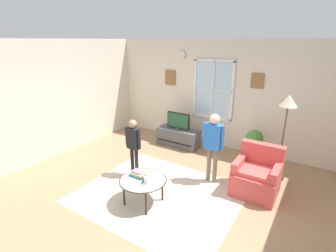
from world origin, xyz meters
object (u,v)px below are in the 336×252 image
(television, at_px, (178,121))
(book_stack, at_px, (138,174))
(cup, at_px, (146,180))
(person_blue_shirt, at_px, (213,140))
(tv_stand, at_px, (178,137))
(coffee_table, at_px, (143,181))
(person_black_shirt, at_px, (133,142))
(remote_near_books, at_px, (144,179))
(floor_lamp, at_px, (287,110))
(potted_plant_by_window, at_px, (254,141))
(armchair, at_px, (257,176))

(television, xyz_separation_m, book_stack, (0.63, -2.39, -0.19))
(cup, height_order, person_blue_shirt, person_blue_shirt)
(tv_stand, relative_size, coffee_table, 1.39)
(cup, xyz_separation_m, person_black_shirt, (-0.84, 0.69, 0.25))
(remote_near_books, bearing_deg, tv_stand, 107.90)
(remote_near_books, relative_size, floor_lamp, 0.08)
(cup, distance_m, person_blue_shirt, 1.49)
(coffee_table, bearing_deg, person_blue_shirt, 61.66)
(tv_stand, relative_size, person_blue_shirt, 0.80)
(tv_stand, xyz_separation_m, remote_near_books, (0.79, -2.44, 0.23))
(television, height_order, potted_plant_by_window, television)
(television, distance_m, remote_near_books, 2.57)
(coffee_table, distance_m, floor_lamp, 2.92)
(tv_stand, distance_m, coffee_table, 2.57)
(television, relative_size, armchair, 0.72)
(television, relative_size, remote_near_books, 4.49)
(person_black_shirt, bearing_deg, floor_lamp, 30.62)
(person_black_shirt, bearing_deg, potted_plant_by_window, 48.09)
(remote_near_books, bearing_deg, television, 107.92)
(cup, xyz_separation_m, potted_plant_by_window, (0.99, 2.74, -0.04))
(cup, bearing_deg, book_stack, 156.76)
(armchair, height_order, coffee_table, armchair)
(tv_stand, xyz_separation_m, floor_lamp, (2.52, -0.34, 1.20))
(tv_stand, bearing_deg, television, -90.00)
(floor_lamp, bearing_deg, tv_stand, 172.28)
(tv_stand, distance_m, television, 0.46)
(book_stack, distance_m, potted_plant_by_window, 2.91)
(book_stack, distance_m, remote_near_books, 0.17)
(coffee_table, height_order, floor_lamp, floor_lamp)
(armchair, distance_m, person_blue_shirt, 1.00)
(coffee_table, distance_m, person_blue_shirt, 1.51)
(tv_stand, bearing_deg, coffee_table, -72.69)
(floor_lamp, bearing_deg, cup, -127.26)
(tv_stand, xyz_separation_m, potted_plant_by_window, (1.87, 0.23, 0.23))
(cup, height_order, potted_plant_by_window, potted_plant_by_window)
(potted_plant_by_window, bearing_deg, floor_lamp, -41.31)
(armchair, xyz_separation_m, person_blue_shirt, (-0.83, -0.09, 0.54))
(coffee_table, distance_m, person_black_shirt, 1.02)
(floor_lamp, bearing_deg, television, 172.35)
(armchair, relative_size, floor_lamp, 0.51)
(cup, bearing_deg, tv_stand, 109.33)
(television, distance_m, coffee_table, 2.57)
(tv_stand, bearing_deg, armchair, -25.41)
(armchair, height_order, person_black_shirt, person_black_shirt)
(remote_near_books, height_order, person_blue_shirt, person_blue_shirt)
(book_stack, relative_size, cup, 2.52)
(tv_stand, height_order, armchair, armchair)
(tv_stand, relative_size, floor_lamp, 0.65)
(television, bearing_deg, armchair, -25.35)
(television, xyz_separation_m, person_blue_shirt, (1.45, -1.17, 0.17))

